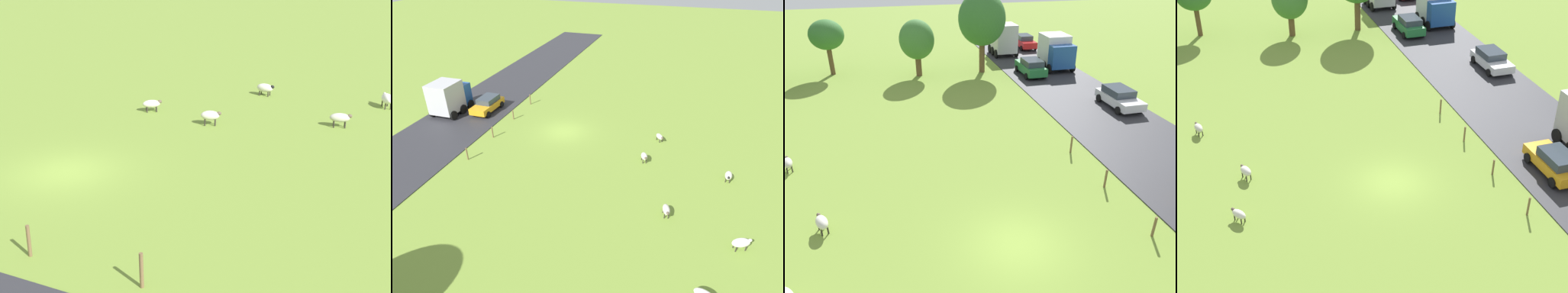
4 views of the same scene
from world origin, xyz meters
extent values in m
plane|color=olive|center=(0.00, 0.00, 0.00)|extent=(160.00, 160.00, 0.00)
ellipsoid|color=beige|center=(-10.77, 9.12, 0.52)|extent=(0.72, 1.11, 0.47)
ellipsoid|color=brown|center=(-10.90, 9.59, 0.62)|extent=(0.24, 0.30, 0.20)
cylinder|color=#2D2823|center=(-10.97, 9.36, 0.17)|extent=(0.07, 0.07, 0.34)
cylinder|color=#2D2823|center=(-10.72, 9.42, 0.17)|extent=(0.07, 0.07, 0.34)
cylinder|color=#2D2823|center=(-10.83, 8.81, 0.17)|extent=(0.07, 0.07, 0.34)
cylinder|color=#2D2823|center=(-10.57, 8.88, 0.17)|extent=(0.07, 0.07, 0.34)
ellipsoid|color=silver|center=(-8.26, 2.96, 0.53)|extent=(0.81, 1.08, 0.50)
ellipsoid|color=brown|center=(-8.42, 3.38, 0.64)|extent=(0.26, 0.31, 0.20)
cylinder|color=#2D2823|center=(-8.48, 3.15, 0.17)|extent=(0.07, 0.07, 0.34)
cylinder|color=#2D2823|center=(-8.23, 3.25, 0.17)|extent=(0.07, 0.07, 0.34)
cylinder|color=#2D2823|center=(-8.29, 2.66, 0.17)|extent=(0.07, 0.07, 0.34)
cylinder|color=#2D2823|center=(-8.03, 2.76, 0.17)|extent=(0.07, 0.07, 0.34)
cylinder|color=brown|center=(-1.48, 25.92, 1.09)|extent=(0.58, 0.58, 2.18)
ellipsoid|color=#3D7533|center=(-1.48, 25.92, 3.60)|extent=(3.42, 3.42, 3.79)
cylinder|color=brown|center=(-10.00, 28.52, 1.45)|extent=(0.47, 0.47, 2.90)
ellipsoid|color=#336B2D|center=(-10.00, 28.52, 3.98)|extent=(3.36, 3.36, 2.88)
cylinder|color=brown|center=(5.01, 25.63, 1.70)|extent=(0.58, 0.58, 3.39)
ellipsoid|color=#336B2D|center=(5.01, 25.63, 5.34)|extent=(4.69, 4.69, 5.18)
cylinder|color=brown|center=(6.04, -0.97, 0.52)|extent=(0.12, 0.12, 1.03)
cylinder|color=brown|center=(6.04, 3.08, 0.54)|extent=(0.12, 0.12, 1.08)
cylinder|color=brown|center=(6.04, 7.13, 0.56)|extent=(0.12, 0.12, 1.12)
cube|color=#1E4C99|center=(12.80, 23.17, 1.69)|extent=(2.54, 1.20, 2.30)
cube|color=silver|center=(12.80, 25.23, 2.05)|extent=(2.54, 2.92, 3.01)
cylinder|color=black|center=(14.07, 23.17, 0.54)|extent=(0.30, 0.96, 0.96)
cylinder|color=black|center=(11.53, 23.17, 0.54)|extent=(0.30, 0.96, 0.96)
cylinder|color=black|center=(14.07, 24.50, 0.54)|extent=(0.30, 0.96, 0.96)
cylinder|color=black|center=(11.53, 24.50, 0.54)|extent=(0.30, 0.96, 0.96)
cylinder|color=black|center=(14.07, 26.10, 0.54)|extent=(0.30, 0.96, 0.96)
cylinder|color=black|center=(11.53, 26.10, 0.54)|extent=(0.30, 0.96, 0.96)
cube|color=white|center=(9.23, 33.26, 1.69)|extent=(2.44, 1.20, 2.30)
cube|color=#B2B2B7|center=(9.23, 31.31, 2.13)|extent=(2.44, 2.70, 3.19)
cylinder|color=black|center=(8.01, 33.26, 0.54)|extent=(0.30, 0.96, 0.96)
cylinder|color=black|center=(10.46, 33.26, 0.54)|extent=(0.30, 0.96, 0.96)
cylinder|color=black|center=(8.01, 31.98, 0.54)|extent=(0.30, 0.96, 0.96)
cylinder|color=black|center=(10.46, 31.98, 0.54)|extent=(0.30, 0.96, 0.96)
cylinder|color=black|center=(8.01, 30.50, 0.54)|extent=(0.30, 0.96, 0.96)
cylinder|color=black|center=(10.46, 30.50, 0.54)|extent=(0.30, 0.96, 0.96)
cube|color=#237238|center=(9.49, 23.23, 0.77)|extent=(1.92, 4.34, 0.78)
cube|color=#333D47|center=(9.49, 22.90, 1.44)|extent=(1.69, 2.39, 0.56)
cylinder|color=black|center=(8.53, 24.64, 0.38)|extent=(0.22, 0.64, 0.64)
cylinder|color=black|center=(10.45, 24.64, 0.38)|extent=(0.22, 0.64, 0.64)
cylinder|color=black|center=(8.53, 21.82, 0.38)|extent=(0.22, 0.64, 0.64)
cylinder|color=black|center=(10.45, 21.82, 0.38)|extent=(0.22, 0.64, 0.64)
cube|color=silver|center=(13.27, 13.20, 0.70)|extent=(1.96, 4.38, 0.63)
cube|color=#333D47|center=(13.27, 13.52, 1.29)|extent=(1.72, 2.41, 0.56)
cylinder|color=black|center=(14.25, 11.77, 0.38)|extent=(0.22, 0.64, 0.64)
cylinder|color=black|center=(12.29, 11.77, 0.38)|extent=(0.22, 0.64, 0.64)
cylinder|color=black|center=(14.25, 14.62, 0.38)|extent=(0.22, 0.64, 0.64)
cylinder|color=black|center=(12.29, 14.62, 0.38)|extent=(0.22, 0.64, 0.64)
cube|color=red|center=(12.96, 34.38, 0.75)|extent=(1.82, 4.21, 0.75)
cube|color=#333D47|center=(12.96, 34.70, 1.41)|extent=(1.61, 2.31, 0.56)
cylinder|color=black|center=(13.87, 33.02, 0.38)|extent=(0.22, 0.64, 0.64)
cylinder|color=black|center=(12.05, 33.02, 0.38)|extent=(0.22, 0.64, 0.64)
cylinder|color=black|center=(13.87, 35.75, 0.38)|extent=(0.22, 0.64, 0.64)
cylinder|color=black|center=(12.05, 35.75, 0.38)|extent=(0.22, 0.64, 0.64)
camera|label=1|loc=(18.54, 14.69, 9.79)|focal=54.45mm
camera|label=2|loc=(-11.07, 27.50, 15.96)|focal=31.68mm
camera|label=3|loc=(-4.64, -11.78, 11.41)|focal=34.68mm
camera|label=4|loc=(-8.92, -25.10, 19.14)|focal=50.67mm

